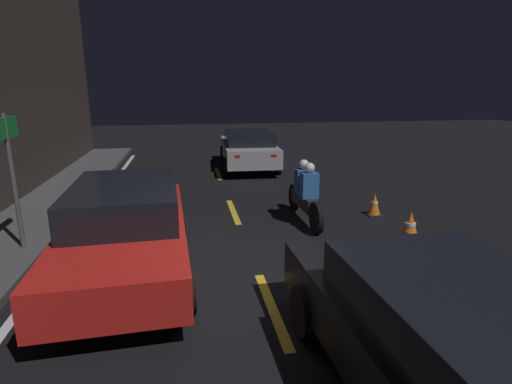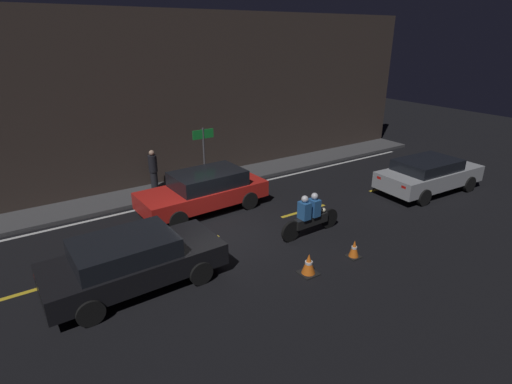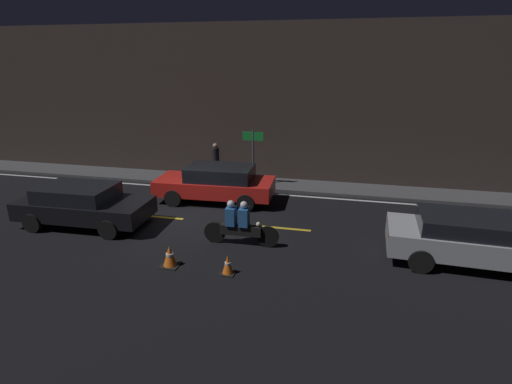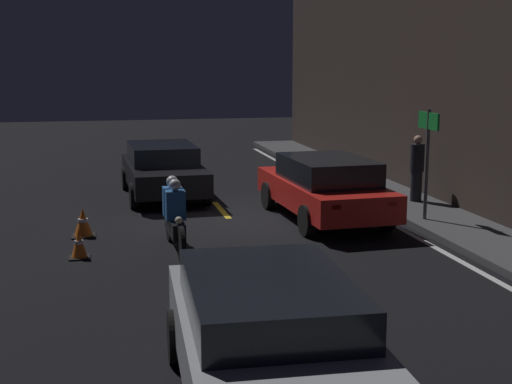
% 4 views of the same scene
% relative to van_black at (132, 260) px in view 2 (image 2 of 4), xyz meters
% --- Properties ---
extents(ground_plane, '(56.00, 56.00, 0.00)m').
position_rel_van_black_xyz_m(ground_plane, '(3.06, 1.19, -0.74)').
color(ground_plane, black).
extents(raised_curb, '(28.00, 1.72, 0.14)m').
position_rel_van_black_xyz_m(raised_curb, '(3.06, 5.73, -0.67)').
color(raised_curb, '#424244').
rests_on(raised_curb, ground).
extents(building_front, '(28.00, 0.30, 6.91)m').
position_rel_van_black_xyz_m(building_front, '(3.06, 6.74, 2.71)').
color(building_front, '#382D28').
rests_on(building_front, ground).
extents(lane_dash_b, '(2.00, 0.14, 0.01)m').
position_rel_van_black_xyz_m(lane_dash_b, '(-2.44, 1.19, -0.74)').
color(lane_dash_b, gold).
rests_on(lane_dash_b, ground).
extents(lane_dash_c, '(2.00, 0.14, 0.01)m').
position_rel_van_black_xyz_m(lane_dash_c, '(2.06, 1.19, -0.74)').
color(lane_dash_c, gold).
rests_on(lane_dash_c, ground).
extents(lane_dash_d, '(2.00, 0.14, 0.01)m').
position_rel_van_black_xyz_m(lane_dash_d, '(6.56, 1.19, -0.74)').
color(lane_dash_d, gold).
rests_on(lane_dash_d, ground).
extents(lane_dash_e, '(2.00, 0.14, 0.01)m').
position_rel_van_black_xyz_m(lane_dash_e, '(11.06, 1.19, -0.74)').
color(lane_dash_e, gold).
rests_on(lane_dash_e, ground).
extents(lane_solid_kerb, '(25.20, 0.14, 0.01)m').
position_rel_van_black_xyz_m(lane_solid_kerb, '(3.06, 4.62, -0.74)').
color(lane_solid_kerb, silver).
rests_on(lane_solid_kerb, ground).
extents(van_black, '(4.42, 2.08, 1.38)m').
position_rel_van_black_xyz_m(van_black, '(0.00, 0.00, 0.00)').
color(van_black, black).
rests_on(van_black, ground).
extents(taxi_red, '(4.65, 2.12, 1.44)m').
position_rel_van_black_xyz_m(taxi_red, '(3.63, 3.28, 0.03)').
color(taxi_red, red).
rests_on(taxi_red, ground).
extents(hatchback_silver, '(4.57, 2.13, 1.37)m').
position_rel_van_black_xyz_m(hatchback_silver, '(12.01, -0.03, 0.01)').
color(hatchback_silver, '#9EA0A5').
rests_on(hatchback_silver, ground).
extents(motorcycle, '(2.31, 0.37, 1.40)m').
position_rel_van_black_xyz_m(motorcycle, '(5.52, -0.31, -0.08)').
color(motorcycle, black).
rests_on(motorcycle, ground).
extents(traffic_cone_near, '(0.48, 0.48, 0.60)m').
position_rel_van_black_xyz_m(traffic_cone_near, '(4.05, -2.03, -0.45)').
color(traffic_cone_near, black).
rests_on(traffic_cone_near, ground).
extents(traffic_cone_mid, '(0.37, 0.37, 0.54)m').
position_rel_van_black_xyz_m(traffic_cone_mid, '(5.70, -2.08, -0.48)').
color(traffic_cone_mid, black).
rests_on(traffic_cone_mid, ground).
extents(pedestrian, '(0.34, 0.34, 1.62)m').
position_rel_van_black_xyz_m(pedestrian, '(2.71, 5.95, 0.22)').
color(pedestrian, black).
rests_on(pedestrian, raised_curb).
extents(shop_sign, '(0.90, 0.08, 2.40)m').
position_rel_van_black_xyz_m(shop_sign, '(4.64, 5.26, 1.09)').
color(shop_sign, '#4C4C51').
rests_on(shop_sign, raised_curb).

